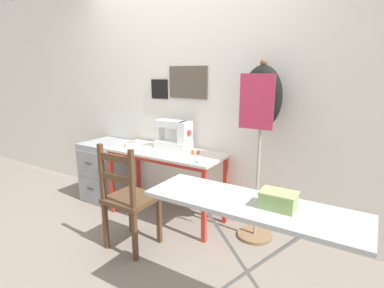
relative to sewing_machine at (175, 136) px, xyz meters
The scene contains 14 objects.
ground_plane 0.95m from the sewing_machine, 94.84° to the right, with size 14.00×14.00×0.00m, color gray.
wall_back 0.45m from the sewing_machine, 99.50° to the left, with size 10.00×0.07×2.55m.
sewing_table 0.27m from the sewing_machine, 102.94° to the right, with size 1.24×0.51×0.73m.
sewing_machine is the anchor object (origin of this frame).
fabric_bowl 0.51m from the sewing_machine, 162.31° to the right, with size 0.16×0.16×0.04m.
scissors 0.56m from the sewing_machine, 30.74° to the right, with size 0.12×0.13×0.01m.
thread_spool_near_machine 0.27m from the sewing_machine, 27.48° to the right, with size 0.04×0.04×0.04m.
thread_spool_mid_table 0.31m from the sewing_machine, 18.96° to the right, with size 0.04×0.04×0.04m.
thread_spool_far_edge 0.35m from the sewing_machine, 12.75° to the right, with size 0.04×0.04×0.04m.
wooden_chair 0.86m from the sewing_machine, 87.02° to the right, with size 0.40×0.38×0.95m.
filing_cabinet 1.10m from the sewing_machine, behind, with size 0.45×0.52×0.71m.
dress_form 0.98m from the sewing_machine, ahead, with size 0.34×0.32×1.62m.
ironing_board 1.64m from the sewing_machine, 40.63° to the right, with size 1.17×0.37×0.84m.
storage_box 1.75m from the sewing_machine, 37.39° to the right, with size 0.18×0.12×0.09m.
Camera 1 is at (1.80, -2.11, 1.51)m, focal length 28.00 mm.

